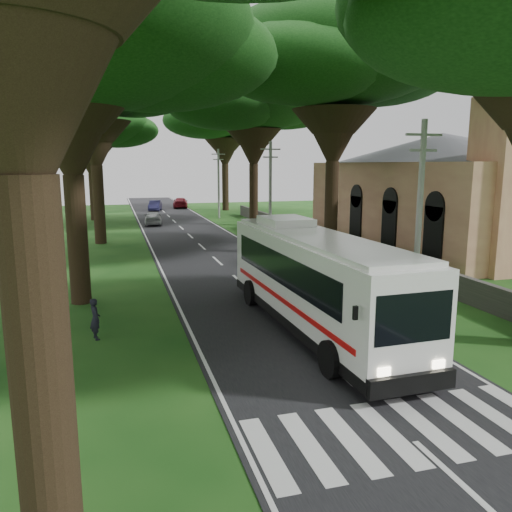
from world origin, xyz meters
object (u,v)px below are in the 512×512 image
(pole_near, at_px, (419,216))
(pole_mid, at_px, (270,191))
(pole_far, at_px, (219,182))
(coach_bus, at_px, (314,279))
(pedestrian, at_px, (95,319))
(distant_car_b, at_px, (155,205))
(distant_car_c, at_px, (180,203))
(distant_car_a, at_px, (153,218))
(church, at_px, (442,182))

(pole_near, height_order, pole_mid, same)
(pole_far, bearing_deg, pole_near, -90.00)
(coach_bus, height_order, pedestrian, coach_bus)
(distant_car_b, bearing_deg, pole_near, -71.43)
(pole_near, relative_size, distant_car_c, 1.60)
(pole_near, bearing_deg, distant_car_c, 92.62)
(pole_mid, relative_size, distant_car_c, 1.60)
(distant_car_a, relative_size, pedestrian, 2.78)
(pole_mid, bearing_deg, church, -19.81)
(pole_mid, distance_m, distant_car_a, 17.64)
(church, bearing_deg, pole_mid, 160.19)
(coach_bus, relative_size, distant_car_b, 3.04)
(pedestrian, bearing_deg, coach_bus, -116.02)
(coach_bus, bearing_deg, pole_near, 3.62)
(pole_mid, distance_m, coach_bus, 21.08)
(distant_car_b, xyz_separation_m, pedestrian, (-6.26, -51.11, 0.05))
(pole_near, distance_m, pole_mid, 20.00)
(coach_bus, relative_size, distant_car_a, 2.97)
(distant_car_b, height_order, pedestrian, pedestrian)
(church, distance_m, distant_car_a, 28.70)
(church, relative_size, pole_far, 3.00)
(distant_car_b, bearing_deg, pole_far, -49.89)
(church, bearing_deg, distant_car_a, 135.76)
(pole_near, distance_m, pole_far, 40.00)
(pole_near, distance_m, coach_bus, 5.20)
(pole_mid, xyz_separation_m, distant_car_a, (-7.98, 15.36, -3.43))
(church, height_order, distant_car_b, church)
(pole_near, height_order, distant_car_b, pole_near)
(church, distance_m, distant_car_b, 41.06)
(church, distance_m, distant_car_c, 42.68)
(pole_near, distance_m, pedestrian, 13.17)
(pole_near, bearing_deg, pedestrian, 176.86)
(pole_near, height_order, pole_far, same)
(church, height_order, distant_car_a, church)
(pedestrian, bearing_deg, distant_car_b, -24.99)
(distant_car_c, bearing_deg, church, 118.81)
(pole_mid, height_order, pedestrian, pole_mid)
(pole_far, bearing_deg, distant_car_a, -149.80)
(pole_near, height_order, distant_car_a, pole_near)
(coach_bus, relative_size, distant_car_c, 2.52)
(pole_near, relative_size, pedestrian, 5.25)
(distant_car_b, bearing_deg, distant_car_a, -83.86)
(pole_far, distance_m, distant_car_b, 13.89)
(distant_car_c, bearing_deg, pole_mid, 102.38)
(church, height_order, distant_car_c, church)
(pedestrian, bearing_deg, church, -77.36)
(pole_far, relative_size, pedestrian, 5.25)
(pole_far, relative_size, distant_car_c, 1.60)
(pole_far, height_order, pedestrian, pole_far)
(distant_car_c, distance_m, pedestrian, 55.56)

